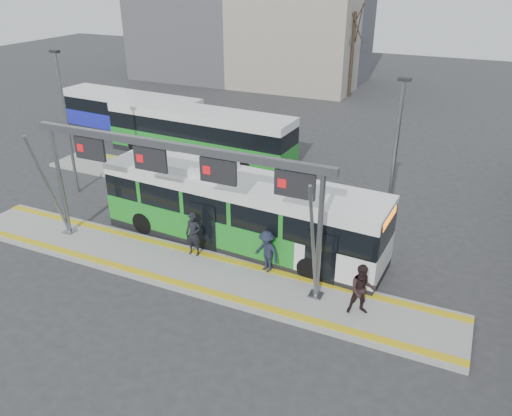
{
  "coord_description": "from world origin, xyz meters",
  "views": [
    {
      "loc": [
        9.84,
        -14.62,
        11.31
      ],
      "look_at": [
        1.8,
        3.0,
        1.86
      ],
      "focal_mm": 35.0,
      "sensor_mm": 36.0,
      "label": 1
    }
  ],
  "objects_px": {
    "hero_bus": "(239,211)",
    "passenger_b": "(362,290)",
    "passenger_c": "(267,251)",
    "gantry": "(175,169)",
    "passenger_a": "(193,234)"
  },
  "relations": [
    {
      "from": "gantry",
      "to": "hero_bus",
      "type": "distance_m",
      "value": 3.99
    },
    {
      "from": "gantry",
      "to": "passenger_b",
      "type": "xyz_separation_m",
      "value": [
        7.59,
        -0.27,
        -3.18
      ]
    },
    {
      "from": "passenger_c",
      "to": "gantry",
      "type": "bearing_deg",
      "value": -146.0
    },
    {
      "from": "hero_bus",
      "to": "passenger_a",
      "type": "height_order",
      "value": "hero_bus"
    },
    {
      "from": "passenger_b",
      "to": "gantry",
      "type": "bearing_deg",
      "value": 155.14
    },
    {
      "from": "passenger_b",
      "to": "hero_bus",
      "type": "bearing_deg",
      "value": 132.27
    },
    {
      "from": "passenger_c",
      "to": "passenger_a",
      "type": "bearing_deg",
      "value": -157.96
    },
    {
      "from": "passenger_b",
      "to": "passenger_c",
      "type": "distance_m",
      "value": 4.25
    },
    {
      "from": "gantry",
      "to": "passenger_a",
      "type": "xyz_separation_m",
      "value": [
        0.16,
        0.75,
        -3.18
      ]
    },
    {
      "from": "hero_bus",
      "to": "gantry",
      "type": "bearing_deg",
      "value": -115.32
    },
    {
      "from": "passenger_a",
      "to": "passenger_b",
      "type": "height_order",
      "value": "same"
    },
    {
      "from": "gantry",
      "to": "passenger_b",
      "type": "distance_m",
      "value": 8.23
    },
    {
      "from": "hero_bus",
      "to": "passenger_b",
      "type": "distance_m",
      "value": 6.82
    },
    {
      "from": "gantry",
      "to": "passenger_c",
      "type": "bearing_deg",
      "value": 13.64
    },
    {
      "from": "passenger_c",
      "to": "hero_bus",
      "type": "bearing_deg",
      "value": 160.11
    }
  ]
}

